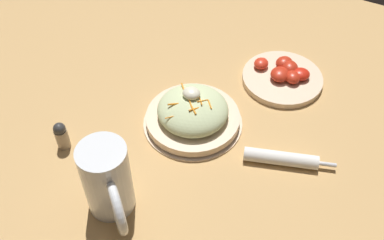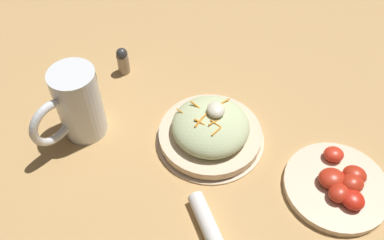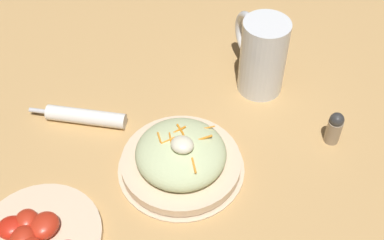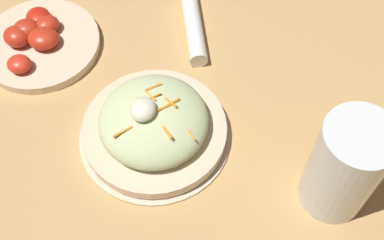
{
  "view_description": "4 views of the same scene",
  "coord_description": "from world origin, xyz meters",
  "px_view_note": "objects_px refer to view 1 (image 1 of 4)",
  "views": [
    {
      "loc": [
        -0.36,
        0.56,
        0.75
      ],
      "look_at": [
        -0.06,
        0.0,
        0.06
      ],
      "focal_mm": 42.24,
      "sensor_mm": 36.0,
      "label": 1
    },
    {
      "loc": [
        -0.56,
        0.02,
        0.68
      ],
      "look_at": [
        -0.04,
        -0.0,
        0.06
      ],
      "focal_mm": 39.17,
      "sensor_mm": 36.0,
      "label": 2
    },
    {
      "loc": [
        0.23,
        -0.51,
        0.71
      ],
      "look_at": [
        -0.05,
        0.02,
        0.06
      ],
      "focal_mm": 47.58,
      "sensor_mm": 36.0,
      "label": 3
    },
    {
      "loc": [
        0.31,
        0.09,
        0.62
      ],
      "look_at": [
        -0.04,
        0.01,
        0.06
      ],
      "focal_mm": 46.11,
      "sensor_mm": 36.0,
      "label": 4
    }
  ],
  "objects_px": {
    "salad_plate": "(193,114)",
    "salt_shaker": "(61,135)",
    "beer_mug": "(110,185)",
    "napkin_roll": "(282,158)",
    "tomato_plate": "(283,76)"
  },
  "relations": [
    {
      "from": "salad_plate",
      "to": "salt_shaker",
      "type": "distance_m",
      "value": 0.28
    },
    {
      "from": "beer_mug",
      "to": "salt_shaker",
      "type": "relative_size",
      "value": 2.31
    },
    {
      "from": "napkin_roll",
      "to": "salt_shaker",
      "type": "height_order",
      "value": "salt_shaker"
    },
    {
      "from": "salad_plate",
      "to": "beer_mug",
      "type": "bearing_deg",
      "value": 82.57
    },
    {
      "from": "napkin_roll",
      "to": "salt_shaker",
      "type": "bearing_deg",
      "value": 22.14
    },
    {
      "from": "napkin_roll",
      "to": "salad_plate",
      "type": "bearing_deg",
      "value": -3.57
    },
    {
      "from": "beer_mug",
      "to": "salt_shaker",
      "type": "height_order",
      "value": "beer_mug"
    },
    {
      "from": "salt_shaker",
      "to": "tomato_plate",
      "type": "bearing_deg",
      "value": -129.4
    },
    {
      "from": "beer_mug",
      "to": "napkin_roll",
      "type": "bearing_deg",
      "value": -135.13
    },
    {
      "from": "tomato_plate",
      "to": "beer_mug",
      "type": "bearing_deg",
      "value": 71.57
    },
    {
      "from": "tomato_plate",
      "to": "salt_shaker",
      "type": "bearing_deg",
      "value": 50.6
    },
    {
      "from": "beer_mug",
      "to": "salt_shaker",
      "type": "distance_m",
      "value": 0.2
    },
    {
      "from": "salad_plate",
      "to": "salt_shaker",
      "type": "bearing_deg",
      "value": 41.31
    },
    {
      "from": "napkin_roll",
      "to": "tomato_plate",
      "type": "height_order",
      "value": "tomato_plate"
    },
    {
      "from": "napkin_roll",
      "to": "salt_shaker",
      "type": "relative_size",
      "value": 2.7
    }
  ]
}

